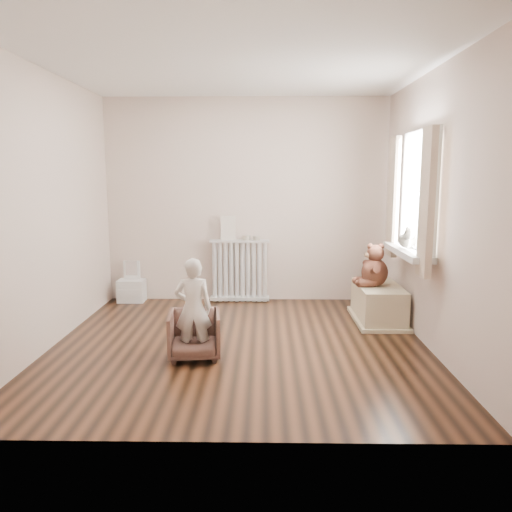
{
  "coord_description": "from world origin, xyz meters",
  "views": [
    {
      "loc": [
        0.24,
        -4.65,
        1.63
      ],
      "look_at": [
        0.15,
        0.45,
        0.8
      ],
      "focal_mm": 35.0,
      "sensor_mm": 36.0,
      "label": 1
    }
  ],
  "objects_px": {
    "armchair": "(195,335)",
    "child": "(193,308)",
    "toy_bench": "(378,304)",
    "teddy_bear": "(375,263)",
    "toy_vanity": "(131,281)",
    "plush_cat": "(407,239)",
    "radiator": "(240,272)"
  },
  "relations": [
    {
      "from": "child",
      "to": "armchair",
      "type": "bearing_deg",
      "value": -96.15
    },
    {
      "from": "child",
      "to": "teddy_bear",
      "type": "xyz_separation_m",
      "value": [
        1.85,
        1.22,
        0.2
      ]
    },
    {
      "from": "armchair",
      "to": "radiator",
      "type": "bearing_deg",
      "value": 75.27
    },
    {
      "from": "plush_cat",
      "to": "toy_vanity",
      "type": "bearing_deg",
      "value": 167.47
    },
    {
      "from": "toy_vanity",
      "to": "toy_bench",
      "type": "relative_size",
      "value": 0.61
    },
    {
      "from": "child",
      "to": "plush_cat",
      "type": "relative_size",
      "value": 3.35
    },
    {
      "from": "radiator",
      "to": "armchair",
      "type": "xyz_separation_m",
      "value": [
        -0.31,
        -2.03,
        -0.18
      ]
    },
    {
      "from": "armchair",
      "to": "child",
      "type": "height_order",
      "value": "child"
    },
    {
      "from": "radiator",
      "to": "toy_vanity",
      "type": "height_order",
      "value": "radiator"
    },
    {
      "from": "toy_vanity",
      "to": "plush_cat",
      "type": "relative_size",
      "value": 1.97
    },
    {
      "from": "toy_bench",
      "to": "plush_cat",
      "type": "height_order",
      "value": "plush_cat"
    },
    {
      "from": "child",
      "to": "toy_bench",
      "type": "distance_m",
      "value": 2.28
    },
    {
      "from": "toy_vanity",
      "to": "radiator",
      "type": "bearing_deg",
      "value": 1.22
    },
    {
      "from": "toy_bench",
      "to": "toy_vanity",
      "type": "bearing_deg",
      "value": 164.62
    },
    {
      "from": "armchair",
      "to": "toy_bench",
      "type": "bearing_deg",
      "value": 25.43
    },
    {
      "from": "teddy_bear",
      "to": "toy_vanity",
      "type": "bearing_deg",
      "value": 159.6
    },
    {
      "from": "toy_bench",
      "to": "teddy_bear",
      "type": "height_order",
      "value": "teddy_bear"
    },
    {
      "from": "armchair",
      "to": "child",
      "type": "bearing_deg",
      "value": -96.15
    },
    {
      "from": "radiator",
      "to": "child",
      "type": "bearing_deg",
      "value": -98.37
    },
    {
      "from": "child",
      "to": "plush_cat",
      "type": "distance_m",
      "value": 2.23
    },
    {
      "from": "radiator",
      "to": "teddy_bear",
      "type": "relative_size",
      "value": 1.73
    },
    {
      "from": "radiator",
      "to": "toy_bench",
      "type": "distance_m",
      "value": 1.83
    },
    {
      "from": "armchair",
      "to": "teddy_bear",
      "type": "bearing_deg",
      "value": 26.03
    },
    {
      "from": "radiator",
      "to": "teddy_bear",
      "type": "distance_m",
      "value": 1.79
    },
    {
      "from": "toy_vanity",
      "to": "toy_bench",
      "type": "xyz_separation_m",
      "value": [
        3.01,
        -0.83,
        -0.08
      ]
    },
    {
      "from": "teddy_bear",
      "to": "armchair",
      "type": "bearing_deg",
      "value": -152.44
    },
    {
      "from": "plush_cat",
      "to": "teddy_bear",
      "type": "bearing_deg",
      "value": 121.69
    },
    {
      "from": "child",
      "to": "radiator",
      "type": "bearing_deg",
      "value": -104.53
    },
    {
      "from": "radiator",
      "to": "teddy_bear",
      "type": "bearing_deg",
      "value": -29.2
    },
    {
      "from": "child",
      "to": "teddy_bear",
      "type": "height_order",
      "value": "child"
    },
    {
      "from": "radiator",
      "to": "armchair",
      "type": "bearing_deg",
      "value": -98.58
    },
    {
      "from": "armchair",
      "to": "plush_cat",
      "type": "height_order",
      "value": "plush_cat"
    }
  ]
}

